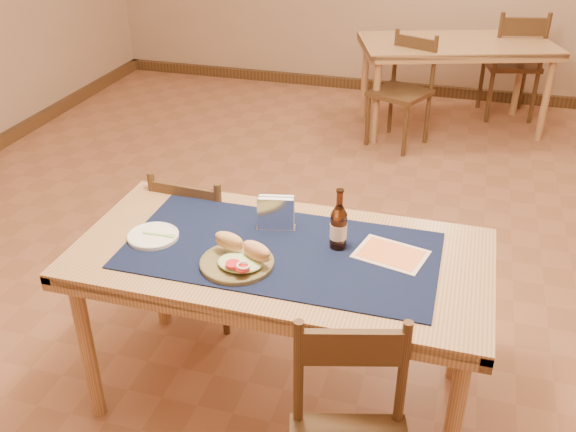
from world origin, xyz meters
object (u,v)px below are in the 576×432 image
(beer_bottle, at_px, (338,226))
(main_table, at_px, (281,268))
(chair_main_far, at_px, (203,240))
(back_table, at_px, (456,52))
(sandwich_plate, at_px, (239,259))
(napkin_holder, at_px, (276,214))

(beer_bottle, bearing_deg, main_table, -158.65)
(chair_main_far, height_order, beer_bottle, beer_bottle)
(back_table, bearing_deg, chair_main_far, -108.90)
(beer_bottle, bearing_deg, back_table, 85.32)
(back_table, xyz_separation_m, sandwich_plate, (-0.60, -3.58, 0.12))
(beer_bottle, bearing_deg, sandwich_plate, -144.74)
(beer_bottle, xyz_separation_m, napkin_holder, (-0.27, 0.07, -0.03))
(main_table, height_order, chair_main_far, chair_main_far)
(main_table, distance_m, sandwich_plate, 0.22)
(main_table, height_order, sandwich_plate, sandwich_plate)
(back_table, relative_size, sandwich_plate, 6.03)
(beer_bottle, bearing_deg, napkin_holder, 164.98)
(main_table, relative_size, back_table, 0.94)
(main_table, bearing_deg, sandwich_plate, -128.33)
(chair_main_far, xyz_separation_m, beer_bottle, (0.74, -0.37, 0.41))
(sandwich_plate, relative_size, napkin_holder, 1.70)
(chair_main_far, height_order, sandwich_plate, sandwich_plate)
(main_table, relative_size, chair_main_far, 1.91)
(main_table, relative_size, napkin_holder, 9.59)
(sandwich_plate, bearing_deg, napkin_holder, 80.46)
(back_table, distance_m, napkin_holder, 3.33)
(sandwich_plate, bearing_deg, back_table, 80.52)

